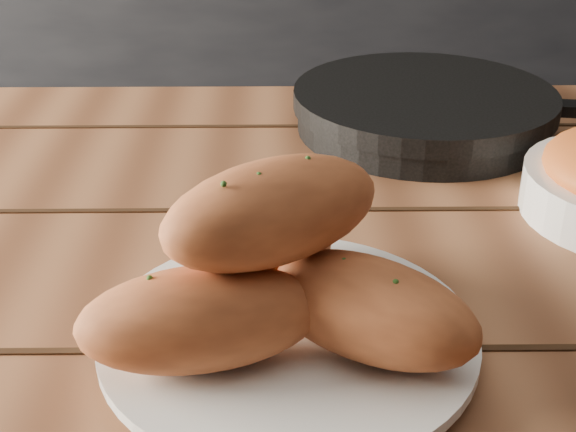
# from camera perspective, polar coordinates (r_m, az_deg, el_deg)

# --- Properties ---
(counter) EXTENTS (2.80, 0.60, 0.90)m
(counter) POSITION_cam_1_polar(r_m,az_deg,el_deg) (2.43, 0.73, 12.97)
(counter) COLOR black
(counter) RESTS_ON ground
(table) EXTENTS (1.61, 0.87, 0.75)m
(table) POSITION_cam_1_polar(r_m,az_deg,el_deg) (0.68, 5.07, -10.68)
(table) COLOR brown
(table) RESTS_ON ground
(plate) EXTENTS (0.25, 0.25, 0.02)m
(plate) POSITION_cam_1_polar(r_m,az_deg,el_deg) (0.53, 0.03, -8.75)
(plate) COLOR white
(plate) RESTS_ON table
(bread_rolls) EXTENTS (0.26, 0.22, 0.12)m
(bread_rolls) POSITION_cam_1_polar(r_m,az_deg,el_deg) (0.50, -0.57, -3.93)
(bread_rolls) COLOR #C96838
(bread_rolls) RESTS_ON plate
(skillet) EXTENTS (0.41, 0.28, 0.05)m
(skillet) POSITION_cam_1_polar(r_m,az_deg,el_deg) (0.88, 9.77, 7.49)
(skillet) COLOR black
(skillet) RESTS_ON table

